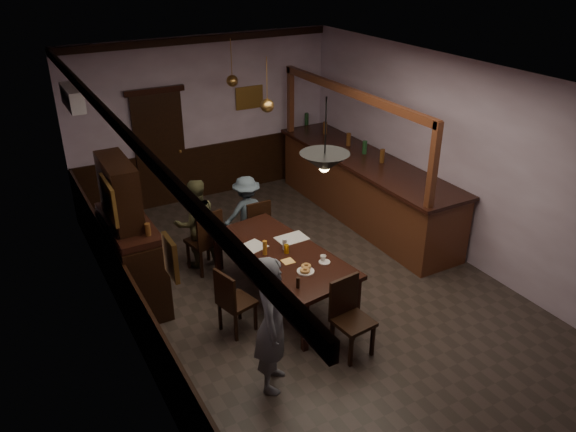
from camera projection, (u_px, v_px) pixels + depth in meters
room at (320, 198)px, 7.19m from camera, size 5.01×8.01×3.01m
dining_table at (282, 256)px, 7.47m from camera, size 1.29×2.32×0.75m
chair_far_left at (206, 238)px, 8.20m from camera, size 0.52×0.52×1.00m
chair_far_right at (256, 224)px, 8.70m from camera, size 0.40×0.40×0.92m
chair_near at (349, 313)px, 6.60m from camera, size 0.46×0.46×0.97m
chair_side at (232, 299)px, 6.91m from camera, size 0.48×0.48×0.90m
person_standing at (273, 324)px, 5.95m from camera, size 0.66×0.71×1.62m
person_seated_left at (196, 223)px, 8.34m from camera, size 0.69×0.55×1.37m
person_seated_right at (247, 212)px, 8.86m from camera, size 0.79×0.47×1.20m
newspaper_left at (250, 248)px, 7.54m from camera, size 0.49×0.40×0.01m
newspaper_right at (292, 238)px, 7.77m from camera, size 0.43×0.31×0.01m
napkin at (288, 261)px, 7.23m from camera, size 0.17×0.17×0.00m
saucer at (324, 262)px, 7.20m from camera, size 0.15×0.15×0.01m
coffee_cup at (323, 258)px, 7.21m from camera, size 0.09×0.09×0.07m
pastry_plate at (306, 271)px, 7.00m from camera, size 0.22×0.22×0.01m
pastry_ring_a at (305, 271)px, 6.96m from camera, size 0.13×0.13×0.04m
pastry_ring_b at (306, 266)px, 7.06m from camera, size 0.13×0.13×0.04m
soda_can at (286, 249)px, 7.40m from camera, size 0.07×0.07×0.12m
beer_glass at (265, 248)px, 7.34m from camera, size 0.06×0.06×0.20m
water_glass at (285, 244)px, 7.48m from camera, size 0.06×0.06×0.15m
pepper_mill at (298, 283)px, 6.65m from camera, size 0.04×0.04×0.14m
sideboard at (130, 246)px, 7.47m from camera, size 0.55×1.53×2.03m
bar_counter at (364, 187)px, 9.78m from camera, size 0.98×4.22×2.37m
door_back at (160, 151)px, 10.08m from camera, size 0.90×0.06×2.10m
ac_unit at (72, 97)px, 7.99m from camera, size 0.20×0.85×0.30m
picture_left_small at (171, 258)px, 4.57m from camera, size 0.04×0.28×0.36m
picture_left_large at (109, 200)px, 6.65m from camera, size 0.04×0.62×0.48m
picture_back at (249, 98)px, 10.54m from camera, size 0.55×0.04×0.42m
pendant_iron at (325, 163)px, 6.20m from camera, size 0.56×0.56×0.85m
pendant_brass_mid at (267, 106)px, 8.16m from camera, size 0.20×0.20×0.81m
pendant_brass_far at (232, 81)px, 9.58m from camera, size 0.20×0.20×0.81m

